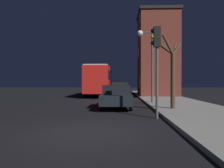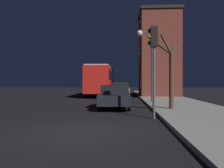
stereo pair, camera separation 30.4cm
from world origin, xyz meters
The scene contains 9 objects.
ground_plane centered at (0.00, 0.00, 0.00)m, with size 120.00×120.00×0.00m, color black.
brick_building centered at (5.36, 17.52, 4.81)m, with size 4.35×4.76×9.28m.
streetlamp centered at (3.14, 8.97, 3.88)m, with size 1.18×0.43×5.28m.
traffic_light centered at (2.78, 2.61, 2.94)m, with size 0.43×0.24×4.08m.
bare_tree centered at (4.08, 5.24, 2.26)m, with size 1.50×1.47×4.11m.
bus centered at (-1.26, 18.57, 2.04)m, with size 2.53×9.68×3.41m.
car_near_lane centered at (0.95, 6.58, 0.76)m, with size 1.82×4.59×1.45m.
car_mid_lane centered at (1.12, 16.36, 0.83)m, with size 1.88×4.50×1.61m.
car_far_lane centered at (1.18, 23.49, 0.82)m, with size 1.77×4.27×1.62m.
Camera 2 is at (1.48, -7.13, 1.62)m, focal length 35.00 mm.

